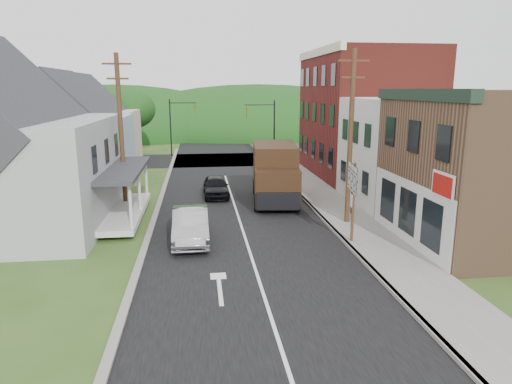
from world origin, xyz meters
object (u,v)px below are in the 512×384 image
object	(u,v)px
dark_sedan	(216,187)
warning_sign	(352,184)
silver_sedan	(191,226)
route_sign_cluster	(353,191)
delivery_van	(275,173)

from	to	relation	value
dark_sedan	warning_sign	bearing A→B (deg)	-38.83
silver_sedan	route_sign_cluster	size ratio (longest dim) A/B	1.28
silver_sedan	route_sign_cluster	distance (m)	7.68
delivery_van	route_sign_cluster	world-z (taller)	route_sign_cluster
silver_sedan	route_sign_cluster	bearing A→B (deg)	-10.64
dark_sedan	delivery_van	xyz separation A→B (m)	(3.66, -1.90, 1.15)
route_sign_cluster	warning_sign	world-z (taller)	route_sign_cluster
silver_sedan	dark_sedan	bearing A→B (deg)	79.45
dark_sedan	route_sign_cluster	bearing A→B (deg)	-61.42
delivery_van	warning_sign	bearing A→B (deg)	-40.26
delivery_van	route_sign_cluster	distance (m)	8.72
route_sign_cluster	warning_sign	xyz separation A→B (m)	(1.54, 4.57, -0.69)
delivery_van	route_sign_cluster	xyz separation A→B (m)	(2.16, -8.42, 0.69)
delivery_van	silver_sedan	bearing A→B (deg)	-120.20
silver_sedan	delivery_van	world-z (taller)	delivery_van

